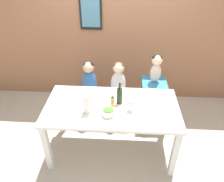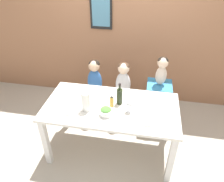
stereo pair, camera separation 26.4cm
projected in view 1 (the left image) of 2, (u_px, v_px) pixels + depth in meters
ground_plane at (112, 149)px, 3.12m from camera, size 14.00×14.00×0.00m
wall_back at (117, 25)px, 3.52m from camera, size 10.00×0.09×2.70m
dining_table at (112, 113)px, 2.75m from camera, size 1.65×0.85×0.77m
chair_far_left at (91, 98)px, 3.48m from camera, size 0.42×0.43×0.46m
chair_far_center at (118, 99)px, 3.46m from camera, size 0.42×0.43×0.46m
chair_right_highchair at (153, 90)px, 3.33m from camera, size 0.36×0.36×0.74m
person_child_left at (89, 77)px, 3.27m from camera, size 0.22×0.17×0.57m
person_child_center at (118, 78)px, 3.25m from camera, size 0.22×0.17×0.57m
person_baby_right at (156, 66)px, 3.09m from camera, size 0.16×0.16×0.43m
wine_bottle at (120, 95)px, 2.68m from camera, size 0.07×0.07×0.29m
paper_towel_roll at (87, 103)px, 2.53m from camera, size 0.10×0.10×0.25m
wine_glass_near at (131, 103)px, 2.56m from camera, size 0.08×0.08×0.16m
salad_bowl_large at (108, 112)px, 2.52m from camera, size 0.15×0.15×0.10m
dinner_plate_front_left at (71, 112)px, 2.58m from camera, size 0.23×0.23×0.01m
dinner_plate_back_left at (80, 93)px, 2.92m from camera, size 0.23×0.23×0.01m
dinner_plate_back_right at (150, 95)px, 2.87m from camera, size 0.23×0.23×0.01m
dinner_plate_front_right at (149, 116)px, 2.52m from camera, size 0.23×0.23×0.01m
condiment_bottle_hot_sauce at (112, 101)px, 2.64m from camera, size 0.05×0.05×0.16m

